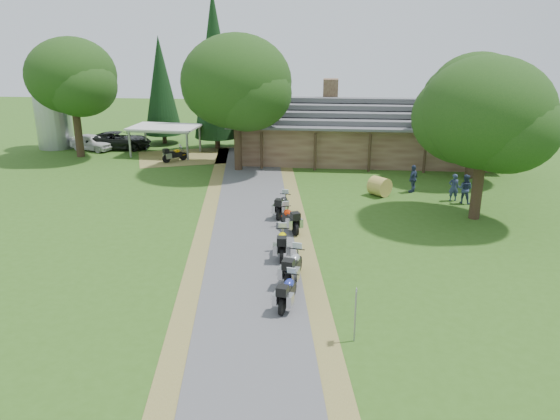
# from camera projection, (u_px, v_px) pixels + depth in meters

# --- Properties ---
(ground) EXTENTS (120.00, 120.00, 0.00)m
(ground) POSITION_uv_depth(u_px,v_px,m) (251.00, 286.00, 22.63)
(ground) COLOR #315718
(ground) RESTS_ON ground
(driveway) EXTENTS (51.95, 51.95, 0.00)m
(driveway) POSITION_uv_depth(u_px,v_px,m) (252.00, 249.00, 26.45)
(driveway) COLOR #47474A
(driveway) RESTS_ON ground
(lodge) EXTENTS (21.40, 9.40, 4.90)m
(lodge) POSITION_uv_depth(u_px,v_px,m) (367.00, 128.00, 43.95)
(lodge) COLOR brown
(lodge) RESTS_ON ground
(silo) EXTENTS (3.30, 3.30, 6.12)m
(silo) POSITION_uv_depth(u_px,v_px,m) (53.00, 113.00, 47.47)
(silo) COLOR gray
(silo) RESTS_ON ground
(carport) EXTENTS (5.80, 4.15, 2.38)m
(carport) POSITION_uv_depth(u_px,v_px,m) (166.00, 140.00, 45.49)
(carport) COLOR silver
(carport) RESTS_ON ground
(car_white_sedan) EXTENTS (3.98, 5.73, 1.76)m
(car_white_sedan) POSITION_uv_depth(u_px,v_px,m) (92.00, 140.00, 47.19)
(car_white_sedan) COLOR silver
(car_white_sedan) RESTS_ON ground
(car_dark_suv) EXTENTS (3.04, 6.12, 2.27)m
(car_dark_suv) POSITION_uv_depth(u_px,v_px,m) (119.00, 136.00, 47.59)
(car_dark_suv) COLOR black
(car_dark_suv) RESTS_ON ground
(motorcycle_row_a) EXTENTS (0.98, 2.01, 1.32)m
(motorcycle_row_a) POSITION_uv_depth(u_px,v_px,m) (288.00, 290.00, 20.88)
(motorcycle_row_a) COLOR #232F9B
(motorcycle_row_a) RESTS_ON ground
(motorcycle_row_b) EXTENTS (1.09, 2.23, 1.46)m
(motorcycle_row_b) POSITION_uv_depth(u_px,v_px,m) (293.00, 264.00, 22.91)
(motorcycle_row_b) COLOR #96999D
(motorcycle_row_b) RESTS_ON ground
(motorcycle_row_c) EXTENTS (0.81, 2.11, 1.42)m
(motorcycle_row_c) POSITION_uv_depth(u_px,v_px,m) (282.00, 242.00, 25.39)
(motorcycle_row_c) COLOR #E6D800
(motorcycle_row_c) RESTS_ON ground
(motorcycle_row_d) EXTENTS (1.50, 2.14, 1.41)m
(motorcycle_row_d) POSITION_uv_depth(u_px,v_px,m) (289.00, 218.00, 28.61)
(motorcycle_row_d) COLOR red
(motorcycle_row_d) RESTS_ON ground
(motorcycle_row_e) EXTENTS (1.00, 2.10, 1.38)m
(motorcycle_row_e) POSITION_uv_depth(u_px,v_px,m) (283.00, 204.00, 30.81)
(motorcycle_row_e) COLOR black
(motorcycle_row_e) RESTS_ON ground
(motorcycle_carport_a) EXTENTS (1.79, 1.73, 1.28)m
(motorcycle_carport_a) POSITION_uv_depth(u_px,v_px,m) (175.00, 154.00, 43.24)
(motorcycle_carport_a) COLOR #E8A60D
(motorcycle_carport_a) RESTS_ON ground
(person_a) EXTENTS (0.61, 0.46, 2.00)m
(person_a) POSITION_uv_depth(u_px,v_px,m) (454.00, 185.00, 33.40)
(person_a) COLOR navy
(person_a) RESTS_ON ground
(person_b) EXTENTS (0.73, 0.66, 2.12)m
(person_b) POSITION_uv_depth(u_px,v_px,m) (465.00, 186.00, 32.90)
(person_b) COLOR navy
(person_b) RESTS_ON ground
(person_c) EXTENTS (0.69, 0.74, 2.12)m
(person_c) POSITION_uv_depth(u_px,v_px,m) (413.00, 176.00, 35.10)
(person_c) COLOR navy
(person_c) RESTS_ON ground
(hay_bale) EXTENTS (1.63, 1.63, 1.20)m
(hay_bale) POSITION_uv_depth(u_px,v_px,m) (380.00, 186.00, 34.53)
(hay_bale) COLOR olive
(hay_bale) RESTS_ON ground
(sign_post) EXTENTS (0.36, 0.06, 1.98)m
(sign_post) POSITION_uv_depth(u_px,v_px,m) (355.00, 315.00, 18.36)
(sign_post) COLOR gray
(sign_post) RESTS_ON ground
(oak_lodge_left) EXTENTS (7.92, 7.92, 10.48)m
(oak_lodge_left) POSITION_uv_depth(u_px,v_px,m) (237.00, 99.00, 39.24)
(oak_lodge_left) COLOR #14330F
(oak_lodge_left) RESTS_ON ground
(oak_lodge_right) EXTENTS (6.57, 6.57, 9.48)m
(oak_lodge_right) POSITION_uv_depth(u_px,v_px,m) (476.00, 111.00, 37.32)
(oak_lodge_right) COLOR #14330F
(oak_lodge_right) RESTS_ON ground
(oak_driveway) EXTENTS (7.03, 7.03, 9.52)m
(oak_driveway) POSITION_uv_depth(u_px,v_px,m) (484.00, 134.00, 29.12)
(oak_driveway) COLOR #14330F
(oak_driveway) RESTS_ON ground
(oak_silo) EXTENTS (7.04, 7.04, 10.54)m
(oak_silo) POSITION_uv_depth(u_px,v_px,m) (73.00, 92.00, 43.46)
(oak_silo) COLOR #14330F
(oak_silo) RESTS_ON ground
(cedar_near) EXTENTS (3.90, 3.90, 13.23)m
(cedar_near) POSITION_uv_depth(u_px,v_px,m) (215.00, 71.00, 46.05)
(cedar_near) COLOR black
(cedar_near) RESTS_ON ground
(cedar_far) EXTENTS (3.38, 3.38, 9.52)m
(cedar_far) POSITION_uv_depth(u_px,v_px,m) (161.00, 91.00, 48.72)
(cedar_far) COLOR black
(cedar_far) RESTS_ON ground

